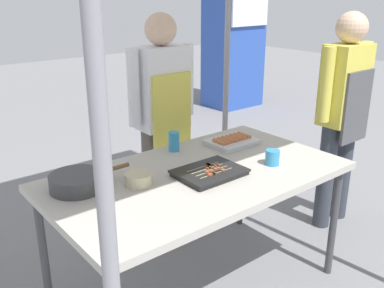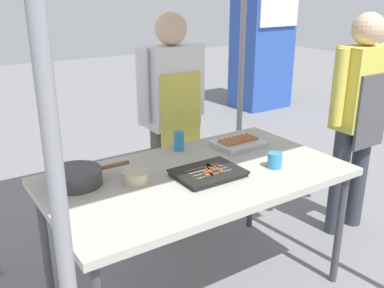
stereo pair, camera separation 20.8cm
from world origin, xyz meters
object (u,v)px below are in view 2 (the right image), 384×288
at_px(cooking_wok, 76,176).
at_px(neighbor_stall_right, 262,48).
at_px(tray_grilled_sausages, 238,143).
at_px(vendor_woman, 173,109).
at_px(tray_meat_skewers, 208,173).
at_px(condiment_bowl, 136,177).
at_px(stall_table, 197,182).
at_px(drink_cup_near_edge, 179,141).
at_px(drink_cup_by_wok, 275,160).
at_px(customer_nearby, 358,109).

xyz_separation_m(cooking_wok, neighbor_stall_right, (3.76, 2.79, 0.07)).
xyz_separation_m(tray_grilled_sausages, vendor_woman, (-0.18, 0.49, 0.14)).
height_order(vendor_woman, neighbor_stall_right, neighbor_stall_right).
distance_m(tray_meat_skewers, vendor_woman, 0.82).
xyz_separation_m(condiment_bowl, vendor_woman, (0.60, 0.63, 0.13)).
bearing_deg(neighbor_stall_right, stall_table, -136.53).
xyz_separation_m(drink_cup_near_edge, vendor_woman, (0.17, 0.35, 0.10)).
bearing_deg(stall_table, cooking_wok, 159.54).
relative_size(drink_cup_by_wok, neighbor_stall_right, 0.05).
bearing_deg(vendor_woman, condiment_bowl, 46.40).
bearing_deg(condiment_bowl, stall_table, -13.10).
relative_size(tray_grilled_sausages, drink_cup_near_edge, 2.50).
bearing_deg(neighbor_stall_right, tray_grilled_sausages, -134.19).
xyz_separation_m(drink_cup_by_wok, neighbor_stall_right, (2.78, 3.18, 0.07)).
xyz_separation_m(tray_grilled_sausages, drink_cup_by_wok, (-0.06, -0.38, 0.02)).
distance_m(tray_grilled_sausages, vendor_woman, 0.54).
bearing_deg(tray_grilled_sausages, vendor_woman, 110.29).
bearing_deg(drink_cup_near_edge, cooking_wok, -169.13).
bearing_deg(stall_table, tray_meat_skewers, -67.68).
xyz_separation_m(drink_cup_near_edge, neighbor_stall_right, (3.07, 2.66, 0.05)).
height_order(condiment_bowl, drink_cup_near_edge, drink_cup_near_edge).
distance_m(drink_cup_near_edge, vendor_woman, 0.40).
bearing_deg(stall_table, neighbor_stall_right, 43.47).
height_order(stall_table, tray_meat_skewers, tray_meat_skewers).
xyz_separation_m(customer_nearby, neighbor_stall_right, (1.87, 3.02, -0.05)).
height_order(cooking_wok, neighbor_stall_right, neighbor_stall_right).
distance_m(condiment_bowl, drink_cup_near_edge, 0.51).
xyz_separation_m(cooking_wok, customer_nearby, (1.90, -0.23, 0.12)).
bearing_deg(customer_nearby, drink_cup_by_wok, -170.15).
bearing_deg(drink_cup_by_wok, stall_table, 156.58).
xyz_separation_m(stall_table, cooking_wok, (-0.59, 0.22, 0.10)).
relative_size(stall_table, drink_cup_near_edge, 13.42).
height_order(tray_meat_skewers, drink_cup_by_wok, drink_cup_by_wok).
xyz_separation_m(vendor_woman, neighbor_stall_right, (2.90, 2.31, -0.05)).
distance_m(tray_meat_skewers, customer_nearby, 1.29).
relative_size(tray_grilled_sausages, neighbor_stall_right, 0.17).
bearing_deg(tray_grilled_sausages, cooking_wok, 179.54).
bearing_deg(stall_table, drink_cup_near_edge, 73.69).
bearing_deg(tray_meat_skewers, cooking_wok, 155.18).
bearing_deg(tray_grilled_sausages, stall_table, -155.10).
distance_m(tray_grilled_sausages, condiment_bowl, 0.79).
xyz_separation_m(tray_grilled_sausages, cooking_wok, (-1.04, 0.01, 0.02)).
relative_size(tray_meat_skewers, drink_cup_by_wok, 4.09).
distance_m(tray_meat_skewers, drink_cup_by_wok, 0.39).
distance_m(stall_table, vendor_woman, 0.78).
height_order(tray_meat_skewers, customer_nearby, customer_nearby).
height_order(stall_table, neighbor_stall_right, neighbor_stall_right).
bearing_deg(neighbor_stall_right, vendor_woman, -141.51).
height_order(tray_grilled_sausages, customer_nearby, customer_nearby).
relative_size(tray_grilled_sausages, drink_cup_by_wok, 3.48).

